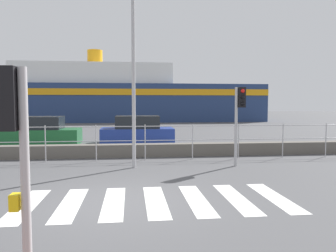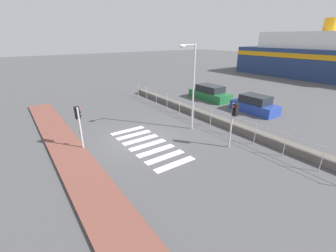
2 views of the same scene
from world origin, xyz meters
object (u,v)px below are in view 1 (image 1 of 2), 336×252
streetlamp (133,57)px  ferry_boat (121,98)px  traffic_light_near (14,132)px  traffic_light_far (239,108)px  parked_car_green (36,133)px  parked_car_blue (137,131)px

streetlamp → ferry_boat: bearing=92.4°
streetlamp → ferry_boat: 30.28m
traffic_light_near → traffic_light_far: size_ratio=0.94×
traffic_light_far → streetlamp: size_ratio=0.47×
ferry_boat → parked_car_green: (-3.77, -23.16, -2.25)m
traffic_light_near → traffic_light_far: traffic_light_far is taller
traffic_light_near → parked_car_green: traffic_light_near is taller
streetlamp → ferry_boat: (-1.25, 30.24, -0.71)m
ferry_boat → parked_car_green: size_ratio=7.20×
traffic_light_far → parked_car_blue: traffic_light_far is taller
traffic_light_near → streetlamp: (1.35, 6.87, 1.77)m
ferry_boat → parked_car_blue: size_ratio=8.39×
streetlamp → parked_car_blue: bearing=88.0°
ferry_boat → parked_car_blue: ferry_boat is taller
ferry_boat → parked_car_blue: (1.50, -23.16, -2.25)m
traffic_light_near → parked_car_green: bearing=104.8°
traffic_light_near → ferry_boat: size_ratio=0.08×
traffic_light_far → parked_car_blue: 7.81m
ferry_boat → traffic_light_near: bearing=-90.2°
traffic_light_far → parked_car_green: bearing=140.9°
traffic_light_near → ferry_boat: (0.10, 37.12, 1.05)m
traffic_light_near → ferry_boat: 37.13m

